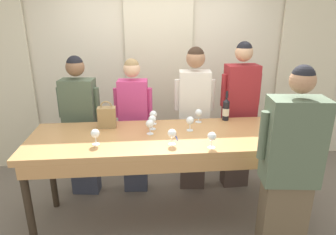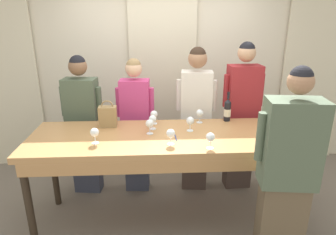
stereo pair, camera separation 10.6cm
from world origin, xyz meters
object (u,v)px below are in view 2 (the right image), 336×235
Objects in this scene: wine_glass_back_left at (95,133)px; guest_pink_top at (136,124)px; handbag at (108,116)px; wine_glass_back_right at (190,121)px; wine_glass_front_left at (210,138)px; wine_glass_front_mid at (276,129)px; wine_glass_center_right at (154,115)px; guest_striped_shirt at (241,116)px; wine_glass_center_left at (310,133)px; tasting_bar at (169,144)px; wine_glass_front_right at (297,126)px; wine_glass_near_host at (171,134)px; wine_glass_back_mid at (150,124)px; host_pouring at (286,179)px; guest_cream_sweater at (196,118)px; guest_olive_jacket at (83,124)px; wine_glass_by_bottle at (153,119)px; wine_glass_center_mid at (270,120)px; wine_glass_by_handbag at (200,114)px; wine_bottle at (227,110)px.

wine_glass_back_left is 0.92m from guest_pink_top.
handbag is 1.93× the size of wine_glass_back_right.
wine_glass_front_left is 0.69m from wine_glass_front_mid.
guest_striped_shirt is (1.07, 0.34, -0.15)m from wine_glass_center_right.
wine_glass_center_left is 1.55m from wine_glass_center_right.
wine_glass_center_right is (-0.14, 0.34, 0.19)m from tasting_bar.
wine_glass_front_right is (0.23, 0.06, -0.00)m from wine_glass_front_mid.
guest_pink_top reaches higher than wine_glass_near_host.
wine_glass_center_left is 1.50m from wine_glass_back_mid.
wine_glass_center_right is 0.08× the size of host_pouring.
wine_glass_center_left is 1.33m from guest_cream_sweater.
tasting_bar is 1.53× the size of guest_cream_sweater.
guest_olive_jacket is at bearing 180.00° from guest_striped_shirt.
tasting_bar is 1.14m from host_pouring.
wine_glass_front_right is at bearing -3.47° from tasting_bar.
host_pouring reaches higher than wine_glass_near_host.
guest_striped_shirt is (1.92, -0.00, 0.07)m from guest_olive_jacket.
wine_glass_back_left and wine_glass_by_bottle have the same top height.
wine_glass_by_bottle is at bearing 112.19° from wine_glass_near_host.
host_pouring is (0.66, -0.83, -0.20)m from wine_glass_back_right.
wine_glass_back_mid is 1.00× the size of wine_glass_by_bottle.
wine_glass_center_mid and wine_glass_back_mid have the same top height.
tasting_bar is 0.72m from handbag.
wine_glass_front_right is 1.00× the size of wine_glass_center_left.
wine_glass_back_mid and wine_glass_by_handbag have the same top height.
wine_glass_near_host is at bearing -163.76° from wine_glass_center_mid.
wine_glass_near_host is at bearing 177.22° from wine_glass_center_left.
guest_olive_jacket reaches higher than guest_pink_top.
guest_cream_sweater is 0.97× the size of guest_striped_shirt.
handbag is 0.16× the size of host_pouring.
host_pouring is (1.04, -0.90, -0.20)m from wine_glass_by_bottle.
wine_glass_center_left is 1.00× the size of wine_glass_center_mid.
wine_glass_by_handbag is 1.21m from host_pouring.
guest_cream_sweater is (1.06, 0.83, -0.16)m from wine_glass_back_left.
wine_glass_back_right is at bearing -11.30° from handbag.
wine_glass_near_host is (0.63, -0.50, -0.01)m from handbag.
wine_glass_back_mid is at bearing 174.60° from wine_glass_front_right.
handbag is 1.70m from wine_glass_front_mid.
wine_glass_center_mid is 0.82m from wine_glass_back_right.
guest_olive_jacket is at bearing 143.28° from host_pouring.
wine_glass_back_mid is at bearing -172.19° from wine_glass_back_right.
wine_bottle is 0.18× the size of guest_striped_shirt.
guest_pink_top is 1.87m from host_pouring.
wine_glass_front_left reaches higher than tasting_bar.
wine_glass_front_left is 1.00× the size of wine_glass_center_mid.
wine_glass_back_left is at bearing -111.66° from guest_pink_top.
wine_glass_by_bottle is (-0.51, 0.50, 0.00)m from wine_glass_front_left.
wine_glass_front_mid is at bearing -51.68° from guest_cream_sweater.
wine_glass_center_right is 0.50m from wine_glass_by_handbag.
wine_bottle is at bearing 3.70° from wine_glass_center_right.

